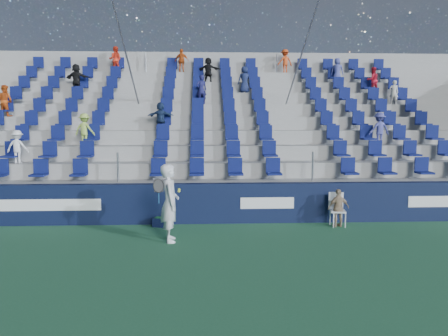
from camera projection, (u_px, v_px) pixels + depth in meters
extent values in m
plane|color=#2B6641|center=(221.00, 255.00, 10.03)|extent=(70.00, 70.00, 0.00)
cube|color=black|center=(217.00, 203.00, 13.09)|extent=(24.00, 0.30, 1.20)
cube|color=white|center=(45.00, 205.00, 12.69)|extent=(3.20, 0.02, 0.34)
cube|color=white|center=(267.00, 203.00, 13.00)|extent=(1.60, 0.02, 0.34)
cube|color=white|center=(447.00, 201.00, 13.25)|extent=(2.40, 0.02, 0.34)
cube|color=#9C9C97|center=(216.00, 200.00, 13.66)|extent=(24.00, 0.85, 1.20)
cube|color=#9C9C97|center=(215.00, 188.00, 14.47)|extent=(24.00, 0.85, 1.70)
cube|color=#9C9C97|center=(215.00, 177.00, 15.29)|extent=(24.00, 0.85, 2.20)
cube|color=#9C9C97|center=(214.00, 167.00, 16.11)|extent=(24.00, 0.85, 2.70)
cube|color=#9C9C97|center=(214.00, 158.00, 16.92)|extent=(24.00, 0.85, 3.20)
cube|color=#9C9C97|center=(213.00, 150.00, 17.74)|extent=(24.00, 0.85, 3.70)
cube|color=#9C9C97|center=(213.00, 143.00, 18.56)|extent=(24.00, 0.85, 4.20)
cube|color=#9C9C97|center=(212.00, 136.00, 19.37)|extent=(24.00, 0.85, 4.70)
cube|color=#9C9C97|center=(212.00, 130.00, 20.19)|extent=(24.00, 0.85, 5.20)
cube|color=#9C9C97|center=(212.00, 119.00, 20.80)|extent=(24.00, 0.50, 6.20)
cube|color=#0D1653|center=(216.00, 170.00, 13.55)|extent=(16.05, 0.50, 0.70)
cube|color=#0D1653|center=(215.00, 152.00, 14.34)|extent=(16.05, 0.50, 0.70)
cube|color=#0D1653|center=(215.00, 135.00, 15.13)|extent=(16.05, 0.50, 0.70)
cube|color=#0D1653|center=(214.00, 121.00, 15.92)|extent=(16.05, 0.50, 0.70)
cube|color=#0D1653|center=(214.00, 108.00, 16.71)|extent=(16.05, 0.50, 0.70)
cube|color=#0D1653|center=(213.00, 96.00, 17.50)|extent=(16.05, 0.50, 0.70)
cube|color=#0D1653|center=(213.00, 85.00, 18.28)|extent=(16.05, 0.50, 0.70)
cube|color=#0D1653|center=(212.00, 75.00, 19.07)|extent=(16.05, 0.50, 0.70)
cube|color=#0D1653|center=(212.00, 65.00, 19.86)|extent=(16.05, 0.50, 0.70)
cylinder|color=gray|center=(134.00, 86.00, 16.48)|extent=(0.06, 7.68, 4.55)
cylinder|color=gray|center=(291.00, 87.00, 16.76)|extent=(0.06, 7.68, 4.55)
imported|color=#C54D17|center=(5.00, 101.00, 16.27)|extent=(0.67, 0.59, 1.17)
imported|color=navy|center=(161.00, 116.00, 15.76)|extent=(0.95, 0.33, 1.02)
imported|color=#454C98|center=(337.00, 71.00, 19.26)|extent=(0.61, 0.49, 1.09)
imported|color=black|center=(208.00, 70.00, 18.99)|extent=(1.04, 0.61, 1.07)
imported|color=red|center=(115.00, 60.00, 19.58)|extent=(0.57, 0.45, 1.16)
imported|color=#C64217|center=(285.00, 61.00, 19.95)|extent=(0.78, 0.57, 1.09)
imported|color=beige|center=(394.00, 93.00, 17.77)|extent=(0.40, 0.31, 0.98)
imported|color=#454897|center=(379.00, 129.00, 15.32)|extent=(0.79, 0.53, 1.14)
imported|color=#A9CF52|center=(85.00, 130.00, 14.85)|extent=(0.79, 0.57, 1.11)
imported|color=#191A4D|center=(201.00, 90.00, 17.40)|extent=(0.48, 0.37, 1.16)
imported|color=black|center=(76.00, 78.00, 17.95)|extent=(1.14, 0.68, 1.17)
imported|color=red|center=(373.00, 80.00, 18.53)|extent=(0.58, 0.47, 1.10)
imported|color=white|center=(18.00, 147.00, 13.98)|extent=(0.70, 0.42, 1.06)
imported|color=#172045|center=(244.00, 80.00, 18.27)|extent=(0.61, 0.47, 1.12)
imported|color=#C54E17|center=(182.00, 61.00, 19.73)|extent=(0.66, 0.35, 1.07)
imported|color=silver|center=(170.00, 203.00, 11.06)|extent=(0.56, 0.78, 1.99)
cylinder|color=navy|center=(159.00, 198.00, 10.78)|extent=(0.03, 0.03, 0.28)
torus|color=black|center=(159.00, 186.00, 10.75)|extent=(0.30, 0.17, 0.28)
plane|color=#262626|center=(159.00, 186.00, 10.75)|extent=(0.30, 0.16, 0.29)
sphere|color=yellow|center=(179.00, 191.00, 10.84)|extent=(0.07, 0.07, 0.07)
sphere|color=yellow|center=(179.00, 190.00, 10.89)|extent=(0.07, 0.07, 0.07)
cube|color=white|center=(338.00, 211.00, 12.67)|extent=(0.49, 0.49, 0.04)
cube|color=white|center=(336.00, 201.00, 12.84)|extent=(0.43, 0.11, 0.53)
cylinder|color=white|center=(334.00, 220.00, 12.52)|extent=(0.03, 0.03, 0.43)
cylinder|color=white|center=(345.00, 220.00, 12.53)|extent=(0.03, 0.03, 0.43)
cylinder|color=white|center=(330.00, 218.00, 12.86)|extent=(0.03, 0.03, 0.43)
cylinder|color=white|center=(342.00, 218.00, 12.88)|extent=(0.03, 0.03, 0.43)
imported|color=tan|center=(338.00, 208.00, 12.61)|extent=(0.68, 0.37, 1.11)
cube|color=#0E1535|center=(162.00, 222.00, 12.67)|extent=(0.55, 0.44, 0.26)
cube|color=#1E662D|center=(162.00, 220.00, 12.66)|extent=(0.44, 0.33, 0.16)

